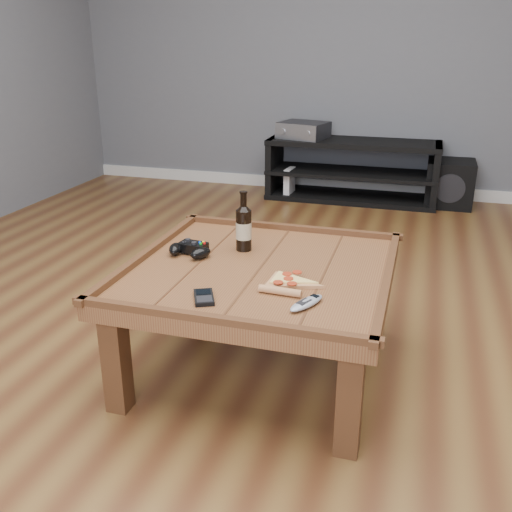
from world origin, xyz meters
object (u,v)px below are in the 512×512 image
(media_console, at_px, (352,171))
(pizza_slice, at_px, (287,283))
(game_console, at_px, (289,184))
(remote_control, at_px, (306,303))
(av_receiver, at_px, (303,130))
(beer_bottle, at_px, (244,227))
(smartphone, at_px, (204,297))
(game_controller, at_px, (190,249))
(subwoofer, at_px, (449,183))
(coffee_table, at_px, (261,281))

(media_console, xyz_separation_m, pizza_slice, (0.14, -2.89, 0.21))
(media_console, xyz_separation_m, game_console, (-0.51, -0.08, -0.13))
(remote_control, bearing_deg, av_receiver, 128.20)
(beer_bottle, xyz_separation_m, pizza_slice, (0.26, -0.31, -0.09))
(smartphone, xyz_separation_m, remote_control, (0.35, 0.05, 0.00))
(pizza_slice, relative_size, game_console, 1.12)
(game_controller, height_order, pizza_slice, game_controller)
(pizza_slice, height_order, av_receiver, av_receiver)
(media_console, xyz_separation_m, beer_bottle, (-0.12, -2.58, 0.31))
(media_console, distance_m, subwoofer, 0.79)
(beer_bottle, xyz_separation_m, subwoofer, (0.91, 2.63, -0.37))
(coffee_table, distance_m, remote_control, 0.38)
(smartphone, distance_m, remote_control, 0.35)
(pizza_slice, bearing_deg, subwoofer, 80.55)
(coffee_table, height_order, beer_bottle, beer_bottle)
(beer_bottle, relative_size, remote_control, 1.49)
(remote_control, xyz_separation_m, game_console, (-0.76, 2.95, -0.35))
(subwoofer, bearing_deg, game_console, -174.08)
(beer_bottle, distance_m, smartphone, 0.51)
(media_console, height_order, av_receiver, av_receiver)
(smartphone, relative_size, remote_control, 0.80)
(pizza_slice, xyz_separation_m, av_receiver, (-0.56, 2.88, 0.11))
(smartphone, bearing_deg, game_console, 72.50)
(av_receiver, bearing_deg, smartphone, -69.56)
(media_console, bearing_deg, pizza_slice, -87.23)
(game_controller, xyz_separation_m, pizza_slice, (0.46, -0.18, -0.02))
(remote_control, bearing_deg, media_console, 120.37)
(media_console, height_order, game_controller, game_controller)
(remote_control, distance_m, av_receiver, 3.11)
(pizza_slice, bearing_deg, media_console, 95.75)
(game_controller, relative_size, subwoofer, 0.54)
(game_console, bearing_deg, pizza_slice, -72.67)
(smartphone, relative_size, game_console, 0.54)
(coffee_table, xyz_separation_m, game_console, (-0.51, 2.67, -0.28))
(av_receiver, xyz_separation_m, subwoofer, (1.21, 0.05, -0.38))
(media_console, xyz_separation_m, game_controller, (-0.32, -2.70, 0.23))
(game_controller, bearing_deg, av_receiver, 100.36)
(game_console, bearing_deg, remote_control, -71.43)
(game_controller, distance_m, game_console, 2.65)
(smartphone, xyz_separation_m, game_console, (-0.41, 3.00, -0.34))
(subwoofer, bearing_deg, game_controller, -111.68)
(coffee_table, height_order, game_console, coffee_table)
(media_console, relative_size, pizza_slice, 4.96)
(game_console, bearing_deg, av_receiver, 45.31)
(remote_control, xyz_separation_m, av_receiver, (-0.67, 3.03, 0.10))
(beer_bottle, distance_m, subwoofer, 2.81)
(smartphone, height_order, game_console, smartphone)
(beer_bottle, bearing_deg, coffee_table, -54.01)
(game_controller, bearing_deg, pizza_slice, -13.76)
(coffee_table, relative_size, beer_bottle, 4.06)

